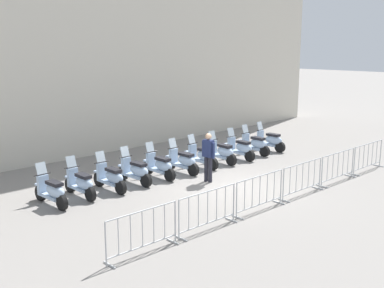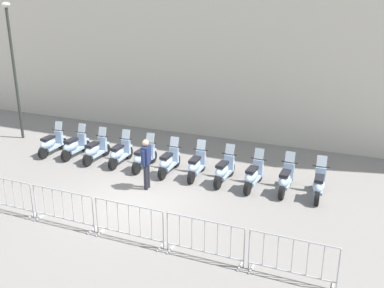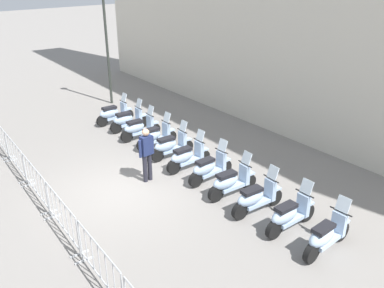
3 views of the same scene
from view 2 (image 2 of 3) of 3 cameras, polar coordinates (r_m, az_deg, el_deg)
name	(u,v)px [view 2 (image 2 of 3)]	position (r m, az deg, el deg)	size (l,w,h in m)	color
ground_plane	(136,200)	(14.19, -7.28, -7.22)	(120.00, 120.00, 0.00)	gray
motorcycle_0	(51,144)	(18.72, -17.80, 0.05)	(0.59, 1.72, 1.24)	black
motorcycle_1	(74,146)	(18.15, -15.03, -0.26)	(0.65, 1.72, 1.24)	black
motorcycle_2	(95,150)	(17.48, -12.45, -0.80)	(0.63, 1.72, 1.24)	black
motorcycle_3	(120,153)	(16.96, -9.38, -1.20)	(0.58, 1.72, 1.24)	black
motorcycle_4	(143,157)	(16.42, -6.32, -1.74)	(0.64, 1.72, 1.24)	black
motorcycle_5	(168,162)	(15.91, -3.08, -2.35)	(0.61, 1.72, 1.24)	black
motorcycle_6	(196,166)	(15.55, 0.55, -2.82)	(0.57, 1.73, 1.24)	black
motorcycle_7	(224,171)	(15.17, 4.15, -3.45)	(0.67, 1.71, 1.24)	black
motorcycle_8	(253,176)	(14.85, 7.94, -4.11)	(0.69, 1.71, 1.24)	black
motorcycle_9	(286,180)	(14.73, 12.04, -4.55)	(0.63, 1.72, 1.24)	black
motorcycle_10	(319,185)	(14.62, 16.15, -5.09)	(0.57, 1.73, 1.24)	black
barrier_segment_1	(6,195)	(14.33, -23.04, -6.11)	(2.02, 0.74, 1.07)	#B2B5B7
barrier_segment_2	(63,208)	(12.96, -16.36, -7.97)	(2.02, 0.74, 1.07)	#B2B5B7
barrier_segment_3	(129,223)	(11.82, -8.17, -10.08)	(2.02, 0.74, 1.07)	#B2B5B7
barrier_segment_4	(205,240)	(10.98, 1.64, -12.30)	(2.02, 0.74, 1.07)	#B2B5B7
barrier_segment_5	(292,259)	(10.52, 12.87, -14.38)	(2.02, 0.74, 1.07)	#B2B5B7
street_lamp	(13,59)	(20.70, -22.23, 10.14)	(0.36, 0.36, 5.90)	#2D332D
officer_near_row_end	(146,161)	(14.58, -5.96, -2.23)	(0.24, 0.55, 1.73)	#23232D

